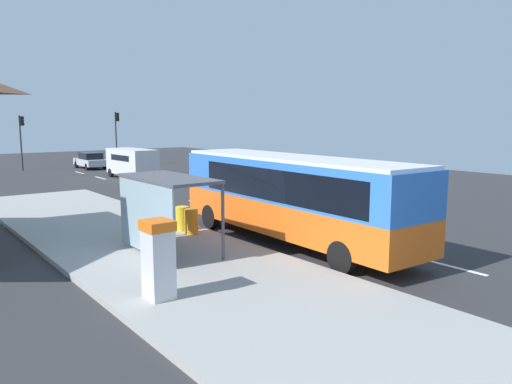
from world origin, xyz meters
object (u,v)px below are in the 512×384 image
bus (291,194)px  white_van (132,161)px  recycling_bin_yellow (182,218)px  ticket_machine (158,259)px  recycling_bin_orange (191,221)px  traffic_light_near_side (117,130)px  bus_shelter (160,195)px  traffic_light_far_side (22,134)px  sedan_near (90,160)px

bus → white_van: (3.91, 22.94, -0.50)m
recycling_bin_yellow → ticket_machine: bearing=-123.6°
bus → recycling_bin_orange: size_ratio=11.67×
traffic_light_near_side → bus_shelter: size_ratio=1.34×
white_van → recycling_bin_orange: (-6.40, -20.01, -0.69)m
bus → traffic_light_far_side: (-1.39, 34.72, 1.46)m
bus → recycling_bin_yellow: (-2.49, 3.63, -1.19)m
ticket_machine → traffic_light_far_side: traffic_light_far_side is taller
traffic_light_near_side → traffic_light_far_side: 8.64m
white_van → recycling_bin_yellow: white_van is taller
white_van → bus_shelter: 23.51m
recycling_bin_yellow → traffic_light_far_side: 31.22m
bus → traffic_light_near_side: size_ratio=2.07×
sedan_near → bus_shelter: size_ratio=1.10×
ticket_machine → bus: bearing=21.5°
white_van → recycling_bin_yellow: 20.36m
traffic_light_far_side → recycling_bin_orange: bearing=-92.0°
white_van → traffic_light_far_side: size_ratio=1.06×
bus → bus_shelter: 4.83m
white_van → ticket_machine: bearing=-112.4°
ticket_machine → traffic_light_near_side: bearing=69.2°
bus → traffic_light_near_side: 34.71m
recycling_bin_orange → recycling_bin_yellow: size_ratio=1.00×
sedan_near → bus_shelter: 32.83m
recycling_bin_orange → bus_shelter: (-2.21, -1.85, 1.44)m
sedan_near → white_van: bearing=-90.6°
recycling_bin_orange → white_van: bearing=72.3°
white_van → traffic_light_near_side: 11.67m
bus_shelter → traffic_light_far_side: bearing=84.4°
sedan_near → recycling_bin_orange: 30.48m
bus_shelter → white_van: bearing=68.5°
sedan_near → bus_shelter: (-8.71, -31.63, 1.31)m
recycling_bin_yellow → bus_shelter: size_ratio=0.24×
white_van → sedan_near: bearing=89.4°
white_van → traffic_light_far_side: traffic_light_far_side is taller
recycling_bin_yellow → traffic_light_near_side: traffic_light_near_side is taller
ticket_machine → recycling_bin_orange: size_ratio=2.04×
traffic_light_far_side → white_van: bearing=-65.8°
traffic_light_far_side → bus_shelter: size_ratio=1.24×
traffic_light_near_side → recycling_bin_yellow: bearing=-107.7°
ticket_machine → bus_shelter: (1.94, 3.69, 0.93)m
traffic_light_far_side → bus: bearing=-87.7°
sedan_near → traffic_light_far_side: bearing=159.6°
recycling_bin_orange → recycling_bin_yellow: bearing=90.0°
white_van → bus_shelter: (-8.61, -21.86, 0.75)m
recycling_bin_orange → recycling_bin_yellow: same height
ticket_machine → recycling_bin_yellow: ticket_machine is taller
traffic_light_near_side → bus_shelter: (-11.91, -32.84, -1.44)m
bus → recycling_bin_yellow: 4.56m
white_van → traffic_light_near_side: bearing=73.3°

